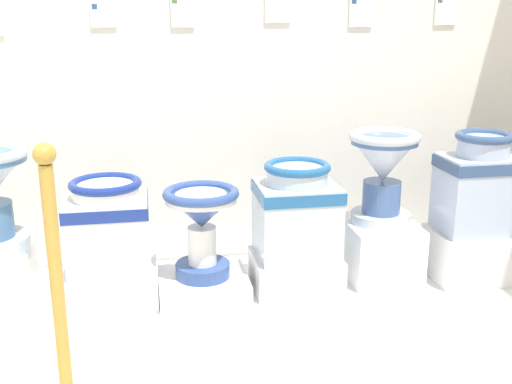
{
  "coord_description": "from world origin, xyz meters",
  "views": [
    {
      "loc": [
        1.2,
        0.13,
        1.3
      ],
      "look_at": [
        1.66,
        2.66,
        0.56
      ],
      "focal_mm": 43.57,
      "sensor_mm": 36.0,
      "label": 1
    }
  ],
  "objects_px": {
    "antique_toilet_tall_cobalt": "(202,217)",
    "plinth_block_central_ornate": "(472,254)",
    "antique_toilet_leftmost": "(108,222)",
    "info_placard_third": "(182,11)",
    "plinth_block_tall_cobalt": "(203,287)",
    "info_placard_second": "(103,14)",
    "antique_toilet_slender_white": "(297,209)",
    "plinth_block_rightmost": "(378,249)",
    "antique_toilet_rightmost": "(383,166)",
    "antique_toilet_central_ornate": "(480,183)",
    "stanchion_post_near_left": "(64,363)",
    "plinth_block_leftmost": "(112,281)",
    "plinth_block_slender_white": "(295,271)",
    "info_placard_sixth": "(446,9)",
    "info_placard_fifth": "(361,11)",
    "info_placard_fourth": "(278,7)"
  },
  "relations": [
    {
      "from": "antique_toilet_central_ornate",
      "to": "antique_toilet_slender_white",
      "type": "bearing_deg",
      "value": 177.98
    },
    {
      "from": "plinth_block_slender_white",
      "to": "info_placard_fifth",
      "type": "xyz_separation_m",
      "value": [
        0.41,
        0.44,
        1.12
      ]
    },
    {
      "from": "antique_toilet_tall_cobalt",
      "to": "info_placard_second",
      "type": "distance_m",
      "value": 1.01
    },
    {
      "from": "antique_toilet_tall_cobalt",
      "to": "info_placard_third",
      "type": "distance_m",
      "value": 0.96
    },
    {
      "from": "plinth_block_rightmost",
      "to": "plinth_block_slender_white",
      "type": "bearing_deg",
      "value": -170.31
    },
    {
      "from": "antique_toilet_tall_cobalt",
      "to": "info_placard_sixth",
      "type": "distance_m",
      "value": 1.59
    },
    {
      "from": "antique_toilet_rightmost",
      "to": "antique_toilet_central_ornate",
      "type": "distance_m",
      "value": 0.44
    },
    {
      "from": "antique_toilet_tall_cobalt",
      "to": "antique_toilet_central_ornate",
      "type": "relative_size",
      "value": 0.85
    },
    {
      "from": "antique_toilet_leftmost",
      "to": "info_placard_third",
      "type": "xyz_separation_m",
      "value": [
        0.36,
        0.39,
        0.86
      ]
    },
    {
      "from": "antique_toilet_slender_white",
      "to": "plinth_block_rightmost",
      "type": "distance_m",
      "value": 0.48
    },
    {
      "from": "antique_toilet_leftmost",
      "to": "info_placard_second",
      "type": "bearing_deg",
      "value": 87.7
    },
    {
      "from": "plinth_block_rightmost",
      "to": "antique_toilet_rightmost",
      "type": "relative_size",
      "value": 0.91
    },
    {
      "from": "antique_toilet_leftmost",
      "to": "plinth_block_rightmost",
      "type": "xyz_separation_m",
      "value": [
        1.22,
        0.02,
        -0.21
      ]
    },
    {
      "from": "info_placard_second",
      "to": "info_placard_sixth",
      "type": "bearing_deg",
      "value": 0.0
    },
    {
      "from": "plinth_block_rightmost",
      "to": "stanchion_post_near_left",
      "type": "bearing_deg",
      "value": -147.61
    },
    {
      "from": "antique_toilet_slender_white",
      "to": "plinth_block_rightmost",
      "type": "bearing_deg",
      "value": 9.69
    },
    {
      "from": "antique_toilet_rightmost",
      "to": "antique_toilet_central_ornate",
      "type": "bearing_deg",
      "value": -13.38
    },
    {
      "from": "antique_toilet_slender_white",
      "to": "plinth_block_central_ornate",
      "type": "height_order",
      "value": "antique_toilet_slender_white"
    },
    {
      "from": "plinth_block_tall_cobalt",
      "to": "antique_toilet_leftmost",
      "type": "bearing_deg",
      "value": 168.54
    },
    {
      "from": "plinth_block_leftmost",
      "to": "antique_toilet_leftmost",
      "type": "distance_m",
      "value": 0.27
    },
    {
      "from": "plinth_block_tall_cobalt",
      "to": "info_placard_second",
      "type": "relative_size",
      "value": 3.29
    },
    {
      "from": "plinth_block_slender_white",
      "to": "stanchion_post_near_left",
      "type": "bearing_deg",
      "value": -139.74
    },
    {
      "from": "antique_toilet_slender_white",
      "to": "info_placard_fourth",
      "type": "bearing_deg",
      "value": 89.68
    },
    {
      "from": "antique_toilet_tall_cobalt",
      "to": "plinth_block_rightmost",
      "type": "relative_size",
      "value": 1.02
    },
    {
      "from": "plinth_block_leftmost",
      "to": "antique_toilet_central_ornate",
      "type": "distance_m",
      "value": 1.69
    },
    {
      "from": "info_placard_second",
      "to": "info_placard_third",
      "type": "distance_m",
      "value": 0.35
    },
    {
      "from": "plinth_block_slender_white",
      "to": "antique_toilet_slender_white",
      "type": "bearing_deg",
      "value": 0.0
    },
    {
      "from": "plinth_block_central_ornate",
      "to": "info_placard_fourth",
      "type": "distance_m",
      "value": 1.46
    },
    {
      "from": "stanchion_post_near_left",
      "to": "info_placard_fifth",
      "type": "bearing_deg",
      "value": 42.64
    },
    {
      "from": "antique_toilet_slender_white",
      "to": "info_placard_third",
      "type": "height_order",
      "value": "info_placard_third"
    },
    {
      "from": "info_placard_second",
      "to": "info_placard_fourth",
      "type": "height_order",
      "value": "info_placard_fourth"
    },
    {
      "from": "antique_toilet_leftmost",
      "to": "stanchion_post_near_left",
      "type": "distance_m",
      "value": 0.84
    },
    {
      "from": "antique_toilet_leftmost",
      "to": "plinth_block_central_ornate",
      "type": "height_order",
      "value": "antique_toilet_leftmost"
    },
    {
      "from": "info_placard_third",
      "to": "info_placard_fourth",
      "type": "xyz_separation_m",
      "value": [
        0.44,
        0.0,
        0.02
      ]
    },
    {
      "from": "plinth_block_slender_white",
      "to": "antique_toilet_rightmost",
      "type": "xyz_separation_m",
      "value": [
        0.41,
        0.07,
        0.45
      ]
    },
    {
      "from": "plinth_block_slender_white",
      "to": "antique_toilet_central_ornate",
      "type": "height_order",
      "value": "antique_toilet_central_ornate"
    },
    {
      "from": "plinth_block_leftmost",
      "to": "info_placard_fourth",
      "type": "distance_m",
      "value": 1.46
    },
    {
      "from": "antique_toilet_tall_cobalt",
      "to": "plinth_block_central_ornate",
      "type": "relative_size",
      "value": 1.02
    },
    {
      "from": "plinth_block_rightmost",
      "to": "antique_toilet_leftmost",
      "type": "bearing_deg",
      "value": -178.97
    },
    {
      "from": "plinth_block_central_ornate",
      "to": "info_placard_third",
      "type": "xyz_separation_m",
      "value": [
        -1.28,
        0.47,
        1.09
      ]
    },
    {
      "from": "info_placard_sixth",
      "to": "plinth_block_slender_white",
      "type": "bearing_deg",
      "value": -152.28
    },
    {
      "from": "info_placard_third",
      "to": "plinth_block_leftmost",
      "type": "bearing_deg",
      "value": -132.76
    },
    {
      "from": "antique_toilet_tall_cobalt",
      "to": "plinth_block_slender_white",
      "type": "distance_m",
      "value": 0.51
    },
    {
      "from": "antique_toilet_leftmost",
      "to": "info_placard_sixth",
      "type": "height_order",
      "value": "info_placard_sixth"
    },
    {
      "from": "antique_toilet_slender_white",
      "to": "stanchion_post_near_left",
      "type": "distance_m",
      "value": 1.2
    },
    {
      "from": "antique_toilet_leftmost",
      "to": "antique_toilet_slender_white",
      "type": "height_order",
      "value": "antique_toilet_slender_white"
    },
    {
      "from": "plinth_block_leftmost",
      "to": "stanchion_post_near_left",
      "type": "bearing_deg",
      "value": -96.99
    },
    {
      "from": "info_placard_fifth",
      "to": "antique_toilet_rightmost",
      "type": "bearing_deg",
      "value": -89.09
    },
    {
      "from": "antique_toilet_rightmost",
      "to": "info_placard_third",
      "type": "relative_size",
      "value": 2.9
    },
    {
      "from": "plinth_block_leftmost",
      "to": "antique_toilet_tall_cobalt",
      "type": "height_order",
      "value": "antique_toilet_tall_cobalt"
    }
  ]
}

